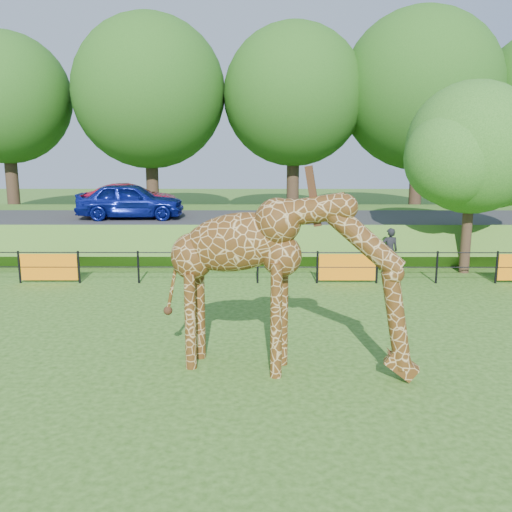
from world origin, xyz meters
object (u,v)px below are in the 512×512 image
object	(u,v)px
car_blue	(131,201)
car_red	(130,200)
visitor	(390,251)
tree_east	(475,153)
giraffe	(288,284)

from	to	relation	value
car_blue	car_red	bearing A→B (deg)	11.30
visitor	tree_east	bearing A→B (deg)	178.46
giraffe	tree_east	xyz separation A→B (m)	(6.99, 9.03, 2.39)
giraffe	tree_east	distance (m)	11.67
giraffe	visitor	xyz separation A→B (m)	(4.14, 8.93, -1.06)
giraffe	car_blue	world-z (taller)	giraffe
giraffe	car_red	bearing A→B (deg)	127.03
visitor	tree_east	size ratio (longest dim) A/B	0.24
car_blue	car_red	size ratio (longest dim) A/B	1.06
visitor	car_red	bearing A→B (deg)	-29.86
car_red	car_blue	bearing A→B (deg)	-175.21
giraffe	visitor	bearing A→B (deg)	78.09
car_red	tree_east	size ratio (longest dim) A/B	0.62
car_red	giraffe	bearing A→B (deg)	-164.29
car_blue	visitor	distance (m)	11.04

